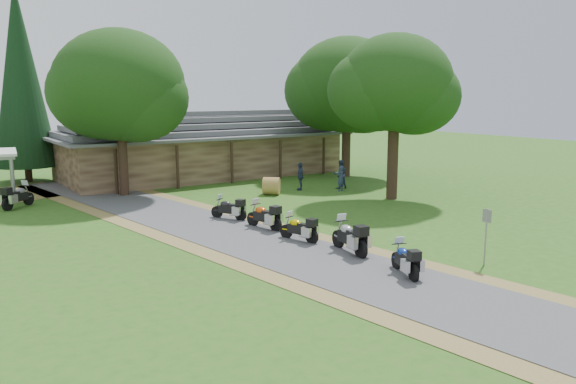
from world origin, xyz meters
TOP-DOWN VIEW (x-y plane):
  - ground at (0.00, 0.00)m, footprint 120.00×120.00m
  - driveway at (-0.50, 4.00)m, footprint 51.95×51.95m
  - lodge at (6.00, 24.00)m, footprint 21.40×9.40m
  - motorcycle_row_a at (1.25, -1.43)m, footprint 1.18×1.85m
  - motorcycle_row_b at (1.46, 1.72)m, footprint 0.97×2.15m
  - motorcycle_row_c at (0.86, 4.27)m, footprint 1.03×1.84m
  - motorcycle_row_d at (0.81, 6.95)m, footprint 1.01×2.01m
  - motorcycle_row_e at (0.38, 9.56)m, footprint 1.35×1.81m
  - motorcycle_carport_b at (-7.69, 18.52)m, footprint 1.98×1.84m
  - person_a at (10.12, 12.76)m, footprint 0.64×0.54m
  - person_b at (10.77, 13.59)m, footprint 0.74×0.63m
  - person_c at (8.25, 14.52)m, footprint 0.70×0.73m
  - hay_bale at (5.82, 14.17)m, footprint 1.45×1.46m
  - sign_post at (4.46, -2.25)m, footprint 0.38×0.06m
  - oak_lodge_left at (-1.71, 18.97)m, footprint 7.72×7.72m
  - oak_lodge_right at (14.58, 17.56)m, footprint 8.17×8.17m
  - oak_driveway at (10.97, 9.06)m, footprint 6.53×6.53m
  - cedar_near at (-5.51, 28.16)m, footprint 4.17×4.17m

SIDE VIEW (x-z plane):
  - ground at x=0.00m, z-range 0.00..0.00m
  - driveway at x=-0.50m, z-range 0.00..0.00m
  - hay_bale at x=5.82m, z-range 0.00..1.08m
  - motorcycle_row_c at x=0.86m, z-range 0.00..1.20m
  - motorcycle_row_e at x=0.38m, z-range 0.00..1.20m
  - motorcycle_row_a at x=1.25m, z-range 0.00..1.20m
  - motorcycle_row_d at x=0.81m, z-range 0.00..1.32m
  - motorcycle_carport_b at x=-7.69m, z-range 0.00..1.40m
  - motorcycle_row_b at x=1.46m, z-range 0.00..1.42m
  - person_a at x=10.12m, z-range 0.00..1.91m
  - sign_post at x=4.46m, z-range 0.00..2.09m
  - person_c at x=8.25m, z-range 0.00..2.10m
  - person_b at x=10.77m, z-range 0.00..2.19m
  - lodge at x=6.00m, z-range 0.00..4.90m
  - oak_lodge_left at x=-1.71m, z-range 0.00..10.67m
  - oak_driveway at x=10.97m, z-range 0.00..10.87m
  - oak_lodge_right at x=14.58m, z-range 0.00..10.88m
  - cedar_near at x=-5.51m, z-range 0.00..13.65m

